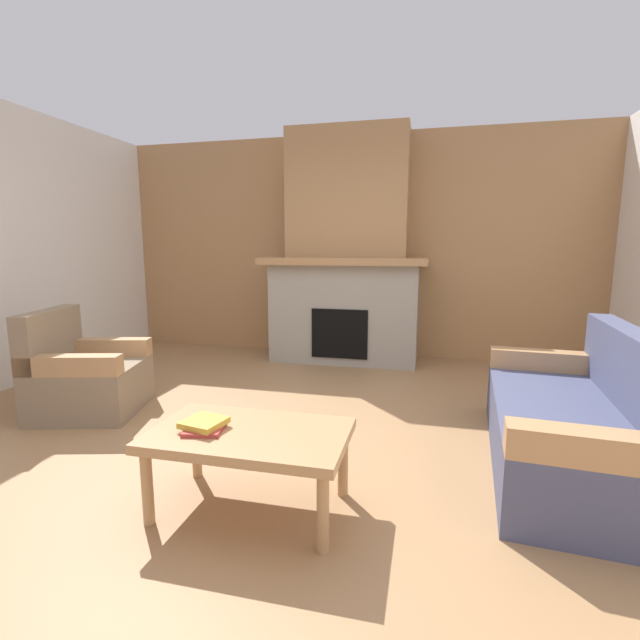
{
  "coord_description": "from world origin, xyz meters",
  "views": [
    {
      "loc": [
        0.95,
        -2.65,
        1.35
      ],
      "look_at": [
        0.1,
        0.88,
        0.76
      ],
      "focal_mm": 25.2,
      "sensor_mm": 36.0,
      "label": 1
    }
  ],
  "objects_px": {
    "fireplace": "(346,263)",
    "couch": "(577,423)",
    "coffee_table": "(250,440)",
    "armchair": "(85,377)"
  },
  "relations": [
    {
      "from": "fireplace",
      "to": "couch",
      "type": "distance_m",
      "value": 3.15
    },
    {
      "from": "armchair",
      "to": "coffee_table",
      "type": "height_order",
      "value": "armchair"
    },
    {
      "from": "fireplace",
      "to": "coffee_table",
      "type": "distance_m",
      "value": 3.36
    },
    {
      "from": "fireplace",
      "to": "coffee_table",
      "type": "relative_size",
      "value": 2.7
    },
    {
      "from": "fireplace",
      "to": "armchair",
      "type": "relative_size",
      "value": 2.91
    },
    {
      "from": "couch",
      "to": "armchair",
      "type": "height_order",
      "value": "same"
    },
    {
      "from": "couch",
      "to": "coffee_table",
      "type": "bearing_deg",
      "value": -153.45
    },
    {
      "from": "armchair",
      "to": "coffee_table",
      "type": "bearing_deg",
      "value": -28.31
    },
    {
      "from": "armchair",
      "to": "coffee_table",
      "type": "distance_m",
      "value": 2.12
    },
    {
      "from": "coffee_table",
      "to": "couch",
      "type": "bearing_deg",
      "value": 26.55
    }
  ]
}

